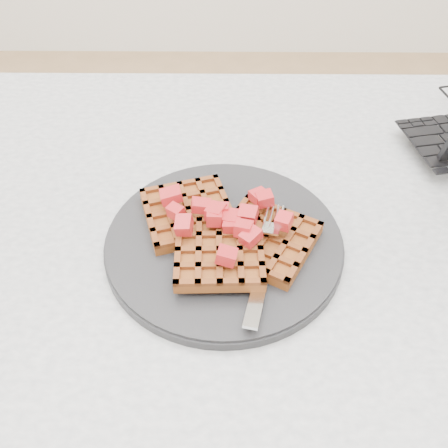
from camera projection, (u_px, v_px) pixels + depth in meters
The scene contains 5 objects.
table at pixel (256, 284), 0.72m from camera, with size 1.20×0.80×0.75m.
plate at pixel (224, 242), 0.61m from camera, with size 0.29×0.29×0.02m, color black.
waffles at pixel (224, 234), 0.60m from camera, with size 0.23×0.19×0.03m.
strawberry_pile at pixel (224, 216), 0.58m from camera, with size 0.15×0.15×0.02m, color maroon, non-canonical shape.
fork at pixel (265, 260), 0.57m from camera, with size 0.02×0.18×0.02m, color silver, non-canonical shape.
Camera 1 is at (-0.04, -0.44, 1.21)m, focal length 40.00 mm.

